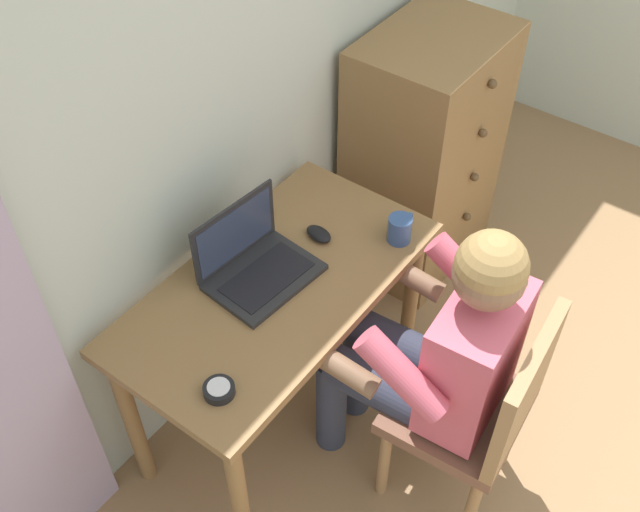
# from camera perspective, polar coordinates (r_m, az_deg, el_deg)

# --- Properties ---
(wall_back) EXTENTS (4.80, 0.05, 2.50)m
(wall_back) POSITION_cam_1_polar(r_m,az_deg,el_deg) (2.40, -6.18, 14.34)
(wall_back) COLOR silver
(wall_back) RESTS_ON ground_plane
(desk) EXTENTS (1.10, 0.58, 0.75)m
(desk) POSITION_cam_1_polar(r_m,az_deg,el_deg) (2.45, -3.28, -4.00)
(desk) COLOR olive
(desk) RESTS_ON ground_plane
(dresser) EXTENTS (0.63, 0.49, 1.10)m
(dresser) POSITION_cam_1_polar(r_m,az_deg,el_deg) (3.19, 7.94, 7.65)
(dresser) COLOR olive
(dresser) RESTS_ON ground_plane
(chair) EXTENTS (0.45, 0.43, 0.88)m
(chair) POSITION_cam_1_polar(r_m,az_deg,el_deg) (2.43, 12.19, -11.35)
(chair) COLOR brown
(chair) RESTS_ON ground_plane
(person_seated) EXTENTS (0.56, 0.60, 1.19)m
(person_seated) POSITION_cam_1_polar(r_m,az_deg,el_deg) (2.31, 8.75, -6.97)
(person_seated) COLOR #33384C
(person_seated) RESTS_ON ground_plane
(laptop) EXTENTS (0.36, 0.28, 0.24)m
(laptop) POSITION_cam_1_polar(r_m,az_deg,el_deg) (2.36, -5.05, -0.43)
(laptop) COLOR #232326
(laptop) RESTS_ON desk
(computer_mouse) EXTENTS (0.08, 0.11, 0.03)m
(computer_mouse) POSITION_cam_1_polar(r_m,az_deg,el_deg) (2.49, -0.09, 1.70)
(computer_mouse) COLOR black
(computer_mouse) RESTS_ON desk
(desk_clock) EXTENTS (0.09, 0.09, 0.03)m
(desk_clock) POSITION_cam_1_polar(r_m,az_deg,el_deg) (2.11, -7.74, -10.12)
(desk_clock) COLOR black
(desk_clock) RESTS_ON desk
(coffee_mug) EXTENTS (0.12, 0.08, 0.09)m
(coffee_mug) POSITION_cam_1_polar(r_m,az_deg,el_deg) (2.48, 6.15, 2.09)
(coffee_mug) COLOR #33518C
(coffee_mug) RESTS_ON desk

